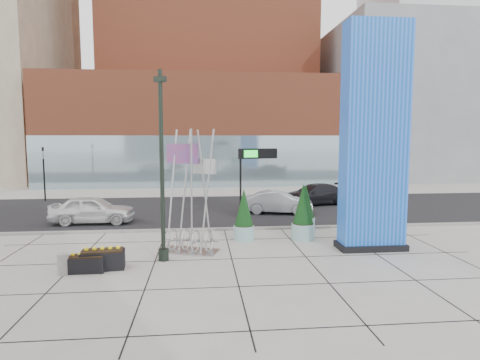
{
  "coord_description": "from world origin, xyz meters",
  "views": [
    {
      "loc": [
        -0.18,
        -16.44,
        4.79
      ],
      "look_at": [
        1.62,
        2.0,
        2.83
      ],
      "focal_mm": 30.0,
      "sensor_mm": 36.0,
      "label": 1
    }
  ],
  "objects": [
    {
      "name": "curb_edge",
      "position": [
        0.0,
        4.0,
        0.06
      ],
      "size": [
        80.0,
        0.3,
        0.12
      ],
      "primitive_type": "cube",
      "color": "gray",
      "rests_on": "ground"
    },
    {
      "name": "tower_podium",
      "position": [
        1.0,
        27.0,
        5.5
      ],
      "size": [
        34.0,
        10.0,
        11.0
      ],
      "primitive_type": "cube",
      "color": "#AD5032",
      "rests_on": "ground"
    },
    {
      "name": "traffic_signal",
      "position": [
        -12.0,
        15.0,
        2.3
      ],
      "size": [
        0.15,
        0.18,
        4.1
      ],
      "color": "black",
      "rests_on": "ground"
    },
    {
      "name": "overhead_street_sign",
      "position": [
        2.49,
        3.16,
        3.65
      ],
      "size": [
        2.0,
        0.56,
        4.26
      ],
      "rotation": [
        0.0,
        0.0,
        0.19
      ],
      "color": "black",
      "rests_on": "ground"
    },
    {
      "name": "round_planter_west",
      "position": [
        1.8,
        1.96,
        1.15
      ],
      "size": [
        0.97,
        0.97,
        2.43
      ],
      "color": "#91C3BF",
      "rests_on": "ground"
    },
    {
      "name": "street_asphalt",
      "position": [
        0.0,
        10.0,
        0.01
      ],
      "size": [
        80.0,
        12.0,
        0.02
      ],
      "primitive_type": "cube",
      "color": "black",
      "rests_on": "ground"
    },
    {
      "name": "ground",
      "position": [
        0.0,
        0.0,
        0.0
      ],
      "size": [
        160.0,
        160.0,
        0.0
      ],
      "primitive_type": "plane",
      "color": "#9E9991",
      "rests_on": "ground"
    },
    {
      "name": "lamp_post",
      "position": [
        -1.68,
        -0.91,
        3.0
      ],
      "size": [
        0.5,
        0.4,
        7.34
      ],
      "rotation": [
        0.0,
        0.0,
        -0.41
      ],
      "color": "black",
      "rests_on": "ground"
    },
    {
      "name": "box_planter_south",
      "position": [
        -3.8,
        -1.74,
        0.39
      ],
      "size": [
        1.62,
        0.94,
        0.85
      ],
      "rotation": [
        0.0,
        0.0,
        0.11
      ],
      "color": "black",
      "rests_on": "ground"
    },
    {
      "name": "car_dark_east",
      "position": [
        7.88,
        11.32,
        0.74
      ],
      "size": [
        5.44,
        3.23,
        1.48
      ],
      "primitive_type": "imported",
      "rotation": [
        0.0,
        0.0,
        -1.33
      ],
      "color": "black",
      "rests_on": "ground"
    },
    {
      "name": "public_art_sculpture",
      "position": [
        -0.62,
        0.15,
        1.36
      ],
      "size": [
        2.53,
        1.85,
        5.17
      ],
      "rotation": [
        0.0,
        0.0,
        -0.35
      ],
      "color": "#BABEBF",
      "rests_on": "ground"
    },
    {
      "name": "blue_pylon",
      "position": [
        7.1,
        -0.11,
        4.62
      ],
      "size": [
        2.88,
        1.29,
        9.57
      ],
      "rotation": [
        0.0,
        0.0,
        0.0
      ],
      "color": "blue",
      "rests_on": "ground"
    },
    {
      "name": "car_silver_mid",
      "position": [
        4.69,
        8.28,
        0.71
      ],
      "size": [
        4.53,
        2.51,
        1.42
      ],
      "primitive_type": "imported",
      "rotation": [
        0.0,
        0.0,
        1.32
      ],
      "color": "#B2B5BB",
      "rests_on": "ground"
    },
    {
      "name": "car_white_west",
      "position": [
        -6.25,
        6.37,
        0.78
      ],
      "size": [
        4.56,
        1.86,
        1.55
      ],
      "primitive_type": "imported",
      "rotation": [
        0.0,
        0.0,
        1.56
      ],
      "color": "white",
      "rests_on": "ground"
    },
    {
      "name": "box_planter_north",
      "position": [
        -4.3,
        -2.0,
        0.33
      ],
      "size": [
        1.3,
        0.65,
        0.71
      ],
      "rotation": [
        0.0,
        0.0,
        0.0
      ],
      "color": "black",
      "rests_on": "ground"
    },
    {
      "name": "building_grey_parking",
      "position": [
        26.0,
        32.0,
        9.0
      ],
      "size": [
        20.0,
        18.0,
        18.0
      ],
      "primitive_type": "cube",
      "color": "slate",
      "rests_on": "ground"
    },
    {
      "name": "round_planter_east",
      "position": [
        4.6,
        1.8,
        1.27
      ],
      "size": [
        1.07,
        1.07,
        2.68
      ],
      "color": "#91C3BF",
      "rests_on": "ground"
    },
    {
      "name": "round_planter_mid",
      "position": [
        5.2,
        3.6,
        1.15
      ],
      "size": [
        0.97,
        0.97,
        2.43
      ],
      "color": "#91C3BF",
      "rests_on": "ground"
    },
    {
      "name": "concrete_bollard",
      "position": [
        -5.04,
        -2.24,
        0.38
      ],
      "size": [
        0.39,
        0.39,
        0.75
      ],
      "primitive_type": "cylinder",
      "color": "gray",
      "rests_on": "ground"
    },
    {
      "name": "tower_glass_front",
      "position": [
        1.0,
        22.2,
        2.5
      ],
      "size": [
        34.0,
        0.6,
        5.0
      ],
      "primitive_type": "cube",
      "color": "#8CA5B2",
      "rests_on": "ground"
    }
  ]
}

